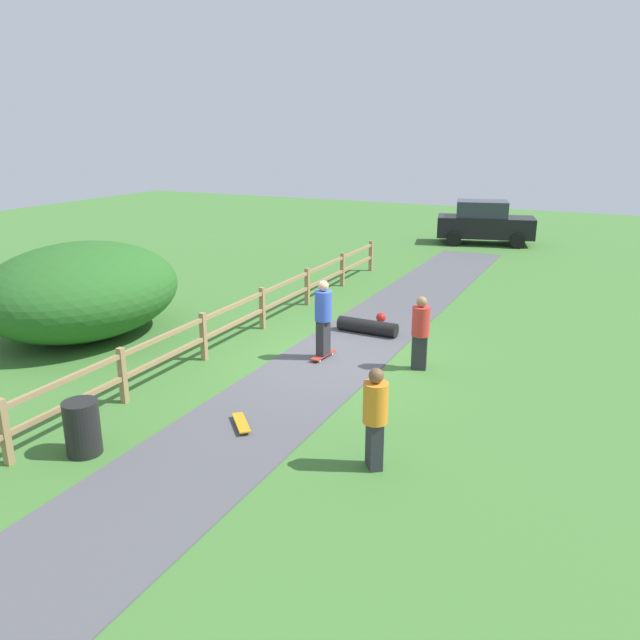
# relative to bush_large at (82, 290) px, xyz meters

# --- Properties ---
(ground_plane) EXTENTS (60.00, 60.00, 0.00)m
(ground_plane) POSITION_rel_bush_large_xyz_m (6.35, 1.11, -1.17)
(ground_plane) COLOR #427533
(asphalt_path) EXTENTS (2.40, 28.00, 0.02)m
(asphalt_path) POSITION_rel_bush_large_xyz_m (6.35, 1.11, -1.16)
(asphalt_path) COLOR #515156
(asphalt_path) RESTS_ON ground_plane
(wooden_fence) EXTENTS (0.12, 18.12, 1.10)m
(wooden_fence) POSITION_rel_bush_large_xyz_m (3.75, 1.11, -0.50)
(wooden_fence) COLOR #997A51
(wooden_fence) RESTS_ON ground_plane
(bush_large) EXTENTS (4.29, 5.15, 2.33)m
(bush_large) POSITION_rel_bush_large_xyz_m (0.00, 0.00, 0.00)
(bush_large) COLOR #286023
(bush_large) RESTS_ON ground_plane
(trash_bin) EXTENTS (0.56, 0.56, 0.90)m
(trash_bin) POSITION_rel_bush_large_xyz_m (4.55, -4.55, -0.72)
(trash_bin) COLOR black
(trash_bin) RESTS_ON ground_plane
(skater_riding) EXTENTS (0.41, 0.82, 1.81)m
(skater_riding) POSITION_rel_bush_large_xyz_m (6.14, 1.04, -0.14)
(skater_riding) COLOR #B23326
(skater_riding) RESTS_ON asphalt_path
(skater_fallen) EXTENTS (1.58, 1.24, 0.36)m
(skater_fallen) POSITION_rel_bush_large_xyz_m (6.39, 3.21, -0.97)
(skater_fallen) COLOR black
(skater_fallen) RESTS_ON asphalt_path
(skateboard_loose) EXTENTS (0.69, 0.72, 0.08)m
(skateboard_loose) POSITION_rel_bush_large_xyz_m (6.32, -2.68, -1.08)
(skateboard_loose) COLOR #BF8C19
(skateboard_loose) RESTS_ON asphalt_path
(bystander_orange) EXTENTS (0.53, 0.53, 1.64)m
(bystander_orange) POSITION_rel_bush_large_xyz_m (8.90, -2.94, -0.27)
(bystander_orange) COLOR #2D2D33
(bystander_orange) RESTS_ON ground_plane
(bystander_red) EXTENTS (0.45, 0.45, 1.63)m
(bystander_red) POSITION_rel_bush_large_xyz_m (8.28, 1.38, -0.28)
(bystander_red) COLOR #2D2D33
(bystander_red) RESTS_ON ground_plane
(parked_car_black) EXTENTS (4.48, 2.74, 1.92)m
(parked_car_black) POSITION_rel_bush_large_xyz_m (6.28, 17.54, -0.21)
(parked_car_black) COLOR black
(parked_car_black) RESTS_ON ground_plane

